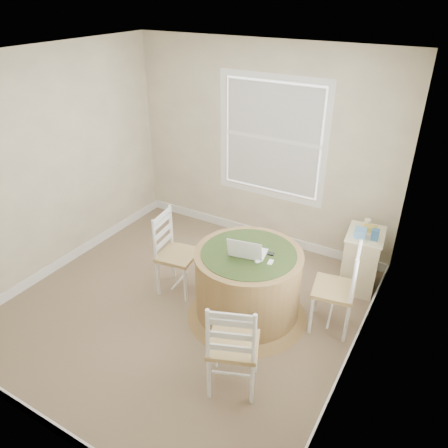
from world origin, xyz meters
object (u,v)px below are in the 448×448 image
Objects in this scene: corner_chest at (361,260)px; chair_left at (178,255)px; chair_right at (334,289)px; chair_near at (233,344)px; laptop at (248,252)px; round_table at (248,282)px.

chair_left is at bearing -154.66° from corner_chest.
chair_left is 1.73m from chair_right.
laptop is (-0.32, 0.85, 0.35)m from chair_near.
chair_near is at bearing -32.92° from chair_right.
round_table is 1.43m from corner_chest.
round_table is 1.35× the size of chair_near.
chair_right is (0.82, 0.29, 0.05)m from round_table.
laptop is 0.56× the size of corner_chest.
chair_right is at bearing -169.45° from laptop.
corner_chest is (0.88, 1.12, -0.07)m from round_table.
chair_left is at bearing -13.35° from laptop.
laptop is at bearing -90.98° from chair_near.
chair_near is at bearing -78.91° from round_table.
chair_right is at bearing -101.41° from corner_chest.
chair_left is at bearing -57.99° from chair_near.
corner_chest is at bearing -65.85° from chair_left.
round_table is at bearing -98.47° from chair_left.
chair_near is 2.41× the size of laptop.
chair_near is 1.00× the size of chair_right.
chair_near and chair_right have the same top height.
corner_chest is (0.88, 1.15, -0.47)m from laptop.
laptop is 1.52m from corner_chest.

